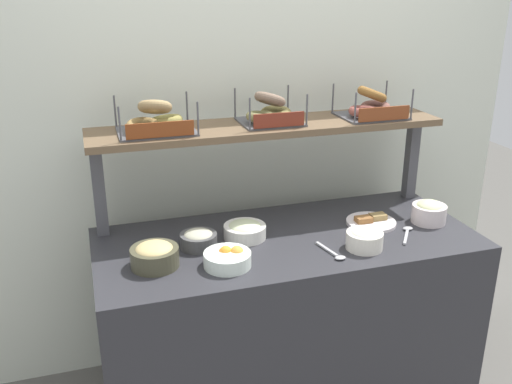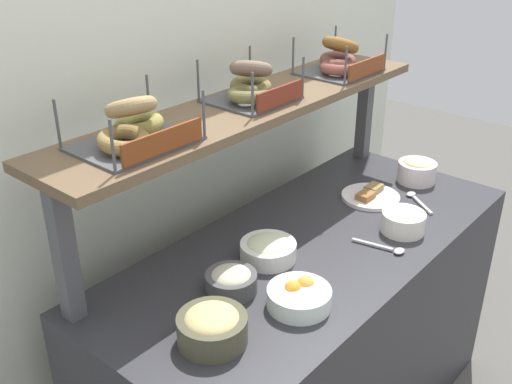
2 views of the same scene
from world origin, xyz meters
TOP-DOWN VIEW (x-y plane):
  - back_wall at (0.00, 0.55)m, footprint 2.80×0.06m
  - deli_counter at (0.00, 0.00)m, footprint 1.60×0.70m
  - shelf_riser_left at (-0.74, 0.27)m, footprint 0.05×0.05m
  - shelf_riser_right at (0.74, 0.27)m, footprint 0.05×0.05m
  - upper_shelf at (0.00, 0.27)m, footprint 1.56×0.32m
  - bowl_hummus at (-0.57, -0.09)m, footprint 0.18×0.18m
  - bowl_cream_cheese at (0.26, -0.19)m, footprint 0.15×0.15m
  - bowl_scallion_spread at (-0.17, 0.05)m, footprint 0.18×0.18m
  - bowl_potato_salad at (0.66, -0.04)m, footprint 0.15×0.15m
  - bowl_tuna_salad at (-0.38, 0.02)m, footprint 0.15×0.15m
  - bowl_fruit_salad at (-0.30, -0.17)m, footprint 0.18×0.18m
  - serving_plate_white at (0.40, 0.02)m, footprint 0.22×0.22m
  - serving_spoon_near_plate at (0.50, -0.12)m, footprint 0.12×0.15m
  - serving_spoon_by_edge at (0.12, -0.21)m, footprint 0.06×0.17m
  - bagel_basket_everything at (-0.49, 0.26)m, footprint 0.32×0.26m
  - bagel_basket_poppy at (0.01, 0.28)m, footprint 0.28×0.26m
  - bagel_basket_cinnamon_raisin at (0.49, 0.25)m, footprint 0.29×0.25m

SIDE VIEW (x-z plane):
  - deli_counter at x=0.00m, z-range 0.00..0.85m
  - serving_spoon_near_plate at x=0.50m, z-range 0.85..0.86m
  - serving_spoon_by_edge at x=0.12m, z-range 0.85..0.86m
  - serving_plate_white at x=0.40m, z-range 0.84..0.88m
  - bowl_fruit_salad at x=-0.30m, z-range 0.84..0.92m
  - bowl_scallion_spread at x=-0.17m, z-range 0.85..0.92m
  - bowl_tuna_salad at x=-0.38m, z-range 0.85..0.92m
  - bowl_cream_cheese at x=0.26m, z-range 0.85..0.94m
  - bowl_hummus at x=-0.57m, z-range 0.85..0.95m
  - bowl_potato_salad at x=0.66m, z-range 0.85..0.95m
  - shelf_riser_left at x=-0.74m, z-range 0.85..1.25m
  - shelf_riser_right at x=0.74m, z-range 0.85..1.25m
  - back_wall at x=0.00m, z-range 0.00..2.40m
  - upper_shelf at x=0.00m, z-range 1.25..1.28m
  - bagel_basket_cinnamon_raisin at x=0.49m, z-range 1.25..1.40m
  - bagel_basket_everything at x=-0.49m, z-range 1.25..1.40m
  - bagel_basket_poppy at x=0.01m, z-range 1.25..1.40m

